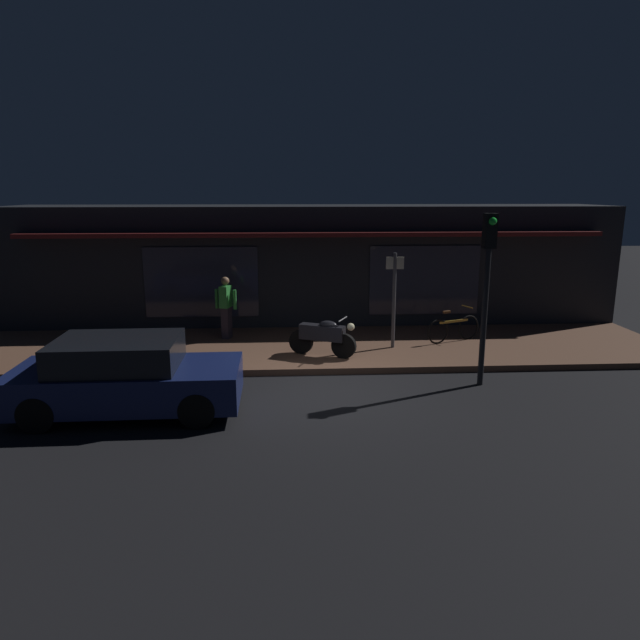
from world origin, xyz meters
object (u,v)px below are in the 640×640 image
at_px(person_photographer, 226,306).
at_px(parked_car_near, 125,377).
at_px(bicycle_parked, 453,328).
at_px(motorcycle, 323,336).
at_px(sign_post, 394,295).
at_px(traffic_light_pole, 487,269).

xyz_separation_m(person_photographer, parked_car_near, (-1.36, -4.84, -0.32)).
bearing_deg(person_photographer, bicycle_parked, -6.80).
relative_size(motorcycle, sign_post, 0.66).
bearing_deg(parked_car_near, sign_post, 33.02).
xyz_separation_m(traffic_light_pole, parked_car_near, (-7.08, -1.16, -1.77)).
bearing_deg(sign_post, person_photographer, 164.80).
distance_m(motorcycle, person_photographer, 3.12).
relative_size(person_photographer, parked_car_near, 0.40).
bearing_deg(person_photographer, motorcycle, -36.50).
relative_size(person_photographer, traffic_light_pole, 0.46).
bearing_deg(traffic_light_pole, parked_car_near, -170.68).
bearing_deg(motorcycle, traffic_light_pole, -29.62).
bearing_deg(bicycle_parked, motorcycle, -162.07).
height_order(bicycle_parked, sign_post, sign_post).
relative_size(motorcycle, parked_car_near, 0.39).
distance_m(person_photographer, sign_post, 4.48).
xyz_separation_m(person_photographer, sign_post, (4.30, -1.17, 0.48)).
bearing_deg(parked_car_near, motorcycle, 37.93).
bearing_deg(bicycle_parked, parked_car_near, -150.65).
xyz_separation_m(bicycle_parked, parked_car_near, (-7.34, -4.13, 0.20)).
xyz_separation_m(motorcycle, person_photographer, (-2.49, 1.84, 0.38)).
distance_m(sign_post, parked_car_near, 6.79).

